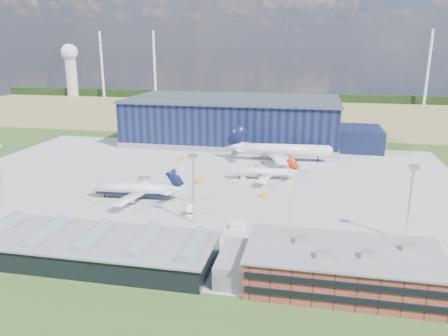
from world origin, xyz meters
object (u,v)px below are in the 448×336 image
light_mast_east (411,191)px  gse_tug_b (264,195)px  light_mast_center (193,178)px  gse_van_b (242,175)px  airliner_navy (133,183)px  gse_cart_a (181,169)px  gse_cart_b (229,154)px  gse_tug_a (199,181)px  gse_tug_c (181,159)px  ops_building (343,267)px  car_a (204,247)px  airliner_red (261,168)px  gse_van_c (238,226)px  airliner_widebody (284,144)px  car_b (145,242)px  hangar (238,123)px  airstair (191,211)px

light_mast_east → gse_tug_b: size_ratio=7.26×
light_mast_center → gse_van_b: size_ratio=4.73×
airliner_navy → gse_cart_a: size_ratio=11.88×
gse_van_b → gse_cart_b: 41.61m
gse_tug_a → gse_tug_c: 39.44m
ops_building → gse_cart_b: bearing=112.6°
gse_cart_a → car_a: size_ratio=0.91×
airliner_navy → airliner_red: 55.71m
gse_tug_b → gse_cart_b: size_ratio=1.09×
light_mast_east → airliner_navy: light_mast_east is taller
airliner_red → gse_van_c: size_ratio=6.73×
airliner_navy → gse_tug_b: airliner_navy is taller
light_mast_east → gse_cart_b: (-70.84, 92.00, -14.80)m
light_mast_center → airliner_widebody: bearing=74.8°
airliner_navy → car_a: airliner_navy is taller
airliner_red → gse_tug_b: (3.88, -22.60, -4.32)m
gse_cart_b → car_b: 110.07m
gse_van_b → hangar: bearing=70.3°
gse_cart_a → airliner_navy: bearing=-100.7°
light_mast_center → car_b: size_ratio=5.67×
gse_tug_b → car_b: gse_tug_b is taller
gse_tug_a → gse_van_b: 19.73m
airliner_widebody → airliner_red: bearing=-106.8°
gse_tug_b → airstair: airstair is taller
ops_building → gse_tug_b: size_ratio=14.52×
ops_building → light_mast_east: bearing=56.3°
light_mast_east → gse_tug_b: light_mast_east is taller
hangar → gse_cart_b: hangar is taller
airliner_navy → gse_tug_a: airliner_navy is taller
gse_tug_b → hangar: bearing=126.0°
gse_tug_a → gse_tug_b: gse_tug_a is taller
gse_van_b → gse_cart_b: size_ratio=1.68×
ops_building → gse_van_b: 90.83m
gse_tug_a → gse_cart_b: size_ratio=1.31×
airstair → car_a: (10.67, -24.03, -0.97)m
light_mast_center → gse_cart_b: 93.37m
hangar → gse_van_b: (14.32, -72.34, -10.50)m
airliner_navy → airliner_widebody: airliner_widebody is taller
gse_tug_a → car_a: bearing=-105.0°
light_mast_east → airliner_navy: bearing=169.1°
airliner_red → gse_cart_b: 45.56m
gse_cart_a → car_a: gse_cart_a is taller
gse_tug_c → gse_cart_b: gse_tug_c is taller
gse_tug_c → car_a: 101.15m
airliner_navy → gse_van_b: 49.88m
airliner_navy → airliner_red: size_ratio=1.20×
car_a → car_b: 17.75m
hangar → gse_tug_a: bearing=-91.5°
hangar → gse_van_c: bearing=-80.2°
airliner_red → airstair: airliner_red is taller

